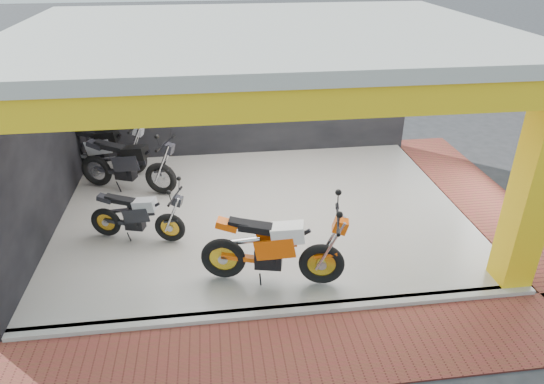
{
  "coord_description": "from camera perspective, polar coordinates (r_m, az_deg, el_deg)",
  "views": [
    {
      "loc": [
        -0.91,
        -6.56,
        5.05
      ],
      "look_at": [
        0.1,
        1.24,
        0.9
      ],
      "focal_mm": 32.0,
      "sensor_mm": 36.0,
      "label": 1
    }
  ],
  "objects": [
    {
      "name": "paver_right",
      "position": [
        11.45,
        23.46,
        -0.73
      ],
      "size": [
        1.4,
        7.0,
        0.03
      ],
      "primitive_type": "cube",
      "color": "maroon",
      "rests_on": "ground"
    },
    {
      "name": "header_beam_right",
      "position": [
        10.02,
        22.98,
        15.69
      ],
      "size": [
        0.3,
        6.4,
        0.4
      ],
      "primitive_type": "cube",
      "color": "yellow",
      "rests_on": "corner_column"
    },
    {
      "name": "moto_row_b",
      "position": [
        10.46,
        -13.12,
        3.28
      ],
      "size": [
        2.55,
        1.71,
        1.46
      ],
      "primitive_type": null,
      "rotation": [
        0.0,
        0.0,
        -0.38
      ],
      "color": "black",
      "rests_on": "showroom_floor"
    },
    {
      "name": "showroom_ceiling",
      "position": [
        8.73,
        -1.39,
        18.26
      ],
      "size": [
        8.4,
        6.4,
        0.2
      ],
      "primitive_type": "cube",
      "color": "beige",
      "rests_on": "corner_column"
    },
    {
      "name": "paver_front",
      "position": [
        6.99,
        2.49,
        -18.3
      ],
      "size": [
        9.0,
        1.4,
        0.03
      ],
      "primitive_type": "cube",
      "color": "maroon",
      "rests_on": "ground"
    },
    {
      "name": "back_wall",
      "position": [
        12.15,
        -2.89,
        12.04
      ],
      "size": [
        8.2,
        0.2,
        3.5
      ],
      "primitive_type": "cube",
      "color": "black",
      "rests_on": "ground"
    },
    {
      "name": "corner_column",
      "position": [
        8.14,
        28.39,
        0.36
      ],
      "size": [
        0.5,
        0.5,
        3.5
      ],
      "primitive_type": "cube",
      "color": "yellow",
      "rests_on": "ground"
    },
    {
      "name": "header_beam_front",
      "position": [
        5.9,
        1.83,
        10.56
      ],
      "size": [
        8.4,
        0.3,
        0.4
      ],
      "primitive_type": "cube",
      "color": "yellow",
      "rests_on": "corner_column"
    },
    {
      "name": "left_wall",
      "position": [
        9.71,
        -26.17,
        5.04
      ],
      "size": [
        0.2,
        6.2,
        3.5
      ],
      "primitive_type": "cube",
      "color": "black",
      "rests_on": "ground"
    },
    {
      "name": "moto_hero",
      "position": [
        7.54,
        5.97,
        -6.27
      ],
      "size": [
        2.56,
        1.42,
        1.48
      ],
      "primitive_type": null,
      "rotation": [
        0.0,
        0.0,
        -0.23
      ],
      "color": "#EA5409",
      "rests_on": "showroom_floor"
    },
    {
      "name": "moto_row_d",
      "position": [
        11.57,
        -16.33,
        5.27
      ],
      "size": [
        2.52,
        1.45,
        1.45
      ],
      "primitive_type": null,
      "rotation": [
        0.0,
        0.0,
        -0.25
      ],
      "color": "#96999D",
      "rests_on": "showroom_floor"
    },
    {
      "name": "floor_kerb",
      "position": [
        7.52,
        1.48,
        -13.87
      ],
      "size": [
        8.0,
        0.2,
        0.1
      ],
      "primitive_type": "cube",
      "color": "beige",
      "rests_on": "ground"
    },
    {
      "name": "moto_row_a",
      "position": [
        8.81,
        -12.07,
        -2.59
      ],
      "size": [
        2.02,
        1.2,
        1.16
      ],
      "primitive_type": null,
      "rotation": [
        0.0,
        0.0,
        -0.28
      ],
      "color": "black",
      "rests_on": "showroom_floor"
    },
    {
      "name": "ground",
      "position": [
        8.33,
        0.4,
        -9.5
      ],
      "size": [
        80.0,
        80.0,
        0.0
      ],
      "primitive_type": "plane",
      "color": "#2D2D30",
      "rests_on": "ground"
    },
    {
      "name": "showroom_floor",
      "position": [
        9.95,
        -1.16,
        -2.33
      ],
      "size": [
        8.0,
        6.0,
        0.1
      ],
      "primitive_type": "cube",
      "color": "beige",
      "rests_on": "ground"
    }
  ]
}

